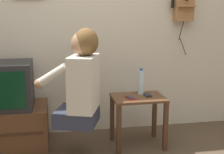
{
  "coord_description": "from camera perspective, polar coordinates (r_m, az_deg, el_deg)",
  "views": [
    {
      "loc": [
        -0.36,
        -2.1,
        1.33
      ],
      "look_at": [
        0.17,
        0.68,
        0.72
      ],
      "focal_mm": 50.0,
      "sensor_mm": 36.0,
      "label": 1
    }
  ],
  "objects": [
    {
      "name": "wall_back",
      "position": [
        3.36,
        -4.7,
        11.16
      ],
      "size": [
        6.8,
        0.05,
        2.55
      ],
      "color": "beige",
      "rests_on": "ground_plane"
    },
    {
      "name": "side_table",
      "position": [
        3.09,
        4.78,
        -5.67
      ],
      "size": [
        0.51,
        0.38,
        0.51
      ],
      "color": "#51331E",
      "rests_on": "ground_plane"
    },
    {
      "name": "person",
      "position": [
        2.78,
        -5.69,
        -0.57
      ],
      "size": [
        0.6,
        0.53,
        0.87
      ],
      "rotation": [
        0.0,
        0.0,
        1.24
      ],
      "color": "#2D3347",
      "rests_on": "ground_plane"
    },
    {
      "name": "tv_stand",
      "position": [
        3.25,
        -18.3,
        -8.67
      ],
      "size": [
        0.75,
        0.53,
        0.42
      ],
      "color": "#51331E",
      "rests_on": "ground_plane"
    },
    {
      "name": "television",
      "position": [
        3.12,
        -19.18,
        -1.43
      ],
      "size": [
        0.53,
        0.45,
        0.44
      ],
      "color": "#232326",
      "rests_on": "tv_stand"
    },
    {
      "name": "wall_phone_antique",
      "position": [
        3.55,
        13.0,
        13.37
      ],
      "size": [
        0.24,
        0.18,
        0.83
      ],
      "color": "#9E6B3D"
    },
    {
      "name": "cell_phone_held",
      "position": [
        2.99,
        3.43,
        -3.81
      ],
      "size": [
        0.09,
        0.13,
        0.01
      ],
      "rotation": [
        0.0,
        0.0,
        0.23
      ],
      "color": "maroon",
      "rests_on": "side_table"
    },
    {
      "name": "cell_phone_spare",
      "position": [
        3.1,
        6.54,
        -3.27
      ],
      "size": [
        0.07,
        0.13,
        0.01
      ],
      "rotation": [
        0.0,
        0.0,
        -0.07
      ],
      "color": "black",
      "rests_on": "side_table"
    },
    {
      "name": "water_bottle",
      "position": [
        3.12,
        5.31,
        -0.92
      ],
      "size": [
        0.06,
        0.06,
        0.26
      ],
      "color": "silver",
      "rests_on": "side_table"
    }
  ]
}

